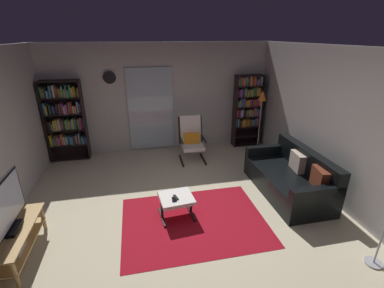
{
  "coord_description": "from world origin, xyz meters",
  "views": [
    {
      "loc": [
        -0.6,
        -3.64,
        2.76
      ],
      "look_at": [
        0.39,
        1.06,
        0.79
      ],
      "focal_mm": 25.2,
      "sensor_mm": 36.0,
      "label": 1
    }
  ],
  "objects_px": {
    "tv_stand": "(13,241)",
    "ottoman": "(176,200)",
    "bookshelf_near_tv": "(65,118)",
    "leather_sofa": "(290,178)",
    "cell_phone": "(174,199)",
    "floor_lamp_by_shelf": "(262,103)",
    "lounge_armchair": "(191,138)",
    "wall_clock": "(109,77)",
    "tv_remote": "(176,197)",
    "television": "(4,209)",
    "bookshelf_near_sofa": "(247,106)"
  },
  "relations": [
    {
      "from": "tv_stand",
      "to": "television",
      "type": "relative_size",
      "value": 1.13
    },
    {
      "from": "television",
      "to": "cell_phone",
      "type": "height_order",
      "value": "television"
    },
    {
      "from": "lounge_armchair",
      "to": "ottoman",
      "type": "bearing_deg",
      "value": -108.14
    },
    {
      "from": "leather_sofa",
      "to": "wall_clock",
      "type": "xyz_separation_m",
      "value": [
        -3.23,
        2.58,
        1.55
      ]
    },
    {
      "from": "television",
      "to": "floor_lamp_by_shelf",
      "type": "xyz_separation_m",
      "value": [
        4.61,
        2.64,
        0.49
      ]
    },
    {
      "from": "bookshelf_near_tv",
      "to": "lounge_armchair",
      "type": "relative_size",
      "value": 1.8
    },
    {
      "from": "television",
      "to": "ottoman",
      "type": "distance_m",
      "value": 2.29
    },
    {
      "from": "bookshelf_near_sofa",
      "to": "lounge_armchair",
      "type": "xyz_separation_m",
      "value": [
        -1.59,
        -0.6,
        -0.51
      ]
    },
    {
      "from": "television",
      "to": "cell_phone",
      "type": "relative_size",
      "value": 7.39
    },
    {
      "from": "ottoman",
      "to": "bookshelf_near_sofa",
      "type": "bearing_deg",
      "value": 49.8
    },
    {
      "from": "cell_phone",
      "to": "floor_lamp_by_shelf",
      "type": "relative_size",
      "value": 0.09
    },
    {
      "from": "ottoman",
      "to": "cell_phone",
      "type": "distance_m",
      "value": 0.12
    },
    {
      "from": "tv_remote",
      "to": "television",
      "type": "bearing_deg",
      "value": 175.93
    },
    {
      "from": "tv_stand",
      "to": "bookshelf_near_sofa",
      "type": "bearing_deg",
      "value": 35.15
    },
    {
      "from": "cell_phone",
      "to": "floor_lamp_by_shelf",
      "type": "height_order",
      "value": "floor_lamp_by_shelf"
    },
    {
      "from": "tv_stand",
      "to": "tv_remote",
      "type": "xyz_separation_m",
      "value": [
        2.19,
        0.43,
        0.09
      ]
    },
    {
      "from": "floor_lamp_by_shelf",
      "to": "lounge_armchair",
      "type": "bearing_deg",
      "value": -176.35
    },
    {
      "from": "bookshelf_near_sofa",
      "to": "cell_phone",
      "type": "distance_m",
      "value": 3.68
    },
    {
      "from": "tv_stand",
      "to": "ottoman",
      "type": "relative_size",
      "value": 2.07
    },
    {
      "from": "television",
      "to": "tv_remote",
      "type": "xyz_separation_m",
      "value": [
        2.18,
        0.4,
        -0.39
      ]
    },
    {
      "from": "tv_stand",
      "to": "floor_lamp_by_shelf",
      "type": "xyz_separation_m",
      "value": [
        4.61,
        2.66,
        0.96
      ]
    },
    {
      "from": "bookshelf_near_sofa",
      "to": "tv_remote",
      "type": "xyz_separation_m",
      "value": [
        -2.29,
        -2.72,
        -0.67
      ]
    },
    {
      "from": "leather_sofa",
      "to": "ottoman",
      "type": "height_order",
      "value": "leather_sofa"
    },
    {
      "from": "bookshelf_near_sofa",
      "to": "cell_phone",
      "type": "xyz_separation_m",
      "value": [
        -2.32,
        -2.77,
        -0.67
      ]
    },
    {
      "from": "floor_lamp_by_shelf",
      "to": "television",
      "type": "bearing_deg",
      "value": -150.25
    },
    {
      "from": "tv_stand",
      "to": "bookshelf_near_sofa",
      "type": "xyz_separation_m",
      "value": [
        4.47,
        3.15,
        0.76
      ]
    },
    {
      "from": "bookshelf_near_tv",
      "to": "floor_lamp_by_shelf",
      "type": "height_order",
      "value": "bookshelf_near_tv"
    },
    {
      "from": "tv_stand",
      "to": "tv_remote",
      "type": "relative_size",
      "value": 8.09
    },
    {
      "from": "bookshelf_near_sofa",
      "to": "lounge_armchair",
      "type": "distance_m",
      "value": 1.77
    },
    {
      "from": "bookshelf_near_tv",
      "to": "leather_sofa",
      "type": "xyz_separation_m",
      "value": [
        4.28,
        -2.44,
        -0.69
      ]
    },
    {
      "from": "television",
      "to": "bookshelf_near_sofa",
      "type": "height_order",
      "value": "bookshelf_near_sofa"
    },
    {
      "from": "bookshelf_near_sofa",
      "to": "leather_sofa",
      "type": "bearing_deg",
      "value": -92.39
    },
    {
      "from": "floor_lamp_by_shelf",
      "to": "ottoman",
      "type": "bearing_deg",
      "value": -137.66
    },
    {
      "from": "bookshelf_near_sofa",
      "to": "leather_sofa",
      "type": "height_order",
      "value": "bookshelf_near_sofa"
    },
    {
      "from": "lounge_armchair",
      "to": "wall_clock",
      "type": "bearing_deg",
      "value": 156.21
    },
    {
      "from": "tv_stand",
      "to": "ottoman",
      "type": "bearing_deg",
      "value": 11.78
    },
    {
      "from": "tv_remote",
      "to": "lounge_armchair",
      "type": "bearing_deg",
      "value": 57.35
    },
    {
      "from": "bookshelf_near_tv",
      "to": "tv_stand",
      "type": "bearing_deg",
      "value": -91.58
    },
    {
      "from": "lounge_armchair",
      "to": "leather_sofa",
      "type": "bearing_deg",
      "value": -50.6
    },
    {
      "from": "bookshelf_near_tv",
      "to": "bookshelf_near_sofa",
      "type": "height_order",
      "value": "bookshelf_near_tv"
    },
    {
      "from": "bookshelf_near_tv",
      "to": "wall_clock",
      "type": "height_order",
      "value": "wall_clock"
    },
    {
      "from": "bookshelf_near_sofa",
      "to": "tv_stand",
      "type": "bearing_deg",
      "value": -144.85
    },
    {
      "from": "floor_lamp_by_shelf",
      "to": "wall_clock",
      "type": "xyz_separation_m",
      "value": [
        -3.47,
        0.66,
        0.6
      ]
    },
    {
      "from": "tv_stand",
      "to": "floor_lamp_by_shelf",
      "type": "relative_size",
      "value": 0.76
    },
    {
      "from": "bookshelf_near_tv",
      "to": "television",
      "type": "bearing_deg",
      "value": -91.55
    },
    {
      "from": "bookshelf_near_tv",
      "to": "cell_phone",
      "type": "distance_m",
      "value": 3.53
    },
    {
      "from": "cell_phone",
      "to": "ottoman",
      "type": "bearing_deg",
      "value": 63.27
    },
    {
      "from": "floor_lamp_by_shelf",
      "to": "wall_clock",
      "type": "distance_m",
      "value": 3.58
    },
    {
      "from": "wall_clock",
      "to": "bookshelf_near_sofa",
      "type": "bearing_deg",
      "value": -2.87
    },
    {
      "from": "tv_remote",
      "to": "wall_clock",
      "type": "bearing_deg",
      "value": 95.33
    }
  ]
}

